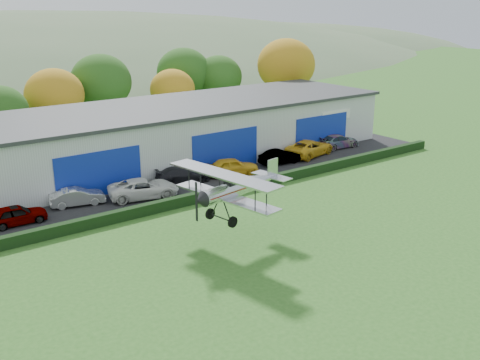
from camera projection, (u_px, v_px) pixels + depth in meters
ground at (380, 277)px, 30.69m from camera, size 300.00×300.00×0.00m
apron at (213, 176)px, 48.44m from camera, size 48.00×9.00×0.05m
hedge at (247, 186)px, 44.66m from camera, size 46.00×0.60×0.80m
hangar at (190, 130)px, 54.11m from camera, size 40.60×12.60×5.30m
tree_belt at (96, 88)px, 60.53m from camera, size 75.70×13.22×10.12m
car_0 at (16, 215)px, 37.65m from camera, size 4.08×1.73×1.37m
car_1 at (77, 197)px, 41.21m from camera, size 4.24×2.27×1.33m
car_2 at (144, 188)px, 42.80m from camera, size 5.86×3.75×1.50m
car_3 at (182, 174)px, 46.55m from camera, size 4.94×2.98×1.34m
car_4 at (232, 167)px, 48.31m from camera, size 4.95×3.18×1.57m
car_5 at (280, 157)px, 51.78m from camera, size 4.25×1.76×1.37m
car_6 at (310, 148)px, 54.59m from camera, size 6.10×3.79×1.57m
car_7 at (338, 141)px, 57.57m from camera, size 4.92×2.26×1.40m
biplane at (236, 187)px, 33.92m from camera, size 7.30×8.34×3.10m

